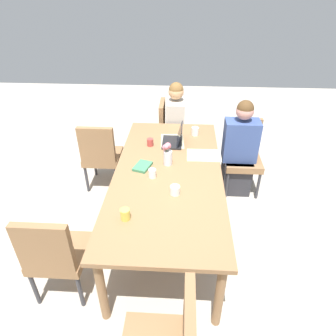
{
  "coord_description": "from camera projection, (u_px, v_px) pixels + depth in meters",
  "views": [
    {
      "loc": [
        -2.44,
        -0.14,
        2.36
      ],
      "look_at": [
        0.0,
        0.0,
        0.78
      ],
      "focal_mm": 32.23,
      "sensor_mm": 36.0,
      "label": 1
    }
  ],
  "objects": [
    {
      "name": "laptop_head_right_left_mid",
      "position": [
        174.0,
        140.0,
        3.42
      ],
      "size": [
        0.32,
        0.22,
        0.21
      ],
      "color": "black",
      "rests_on": "dining_table"
    },
    {
      "name": "coffee_mug_near_left",
      "position": [
        125.0,
        214.0,
        2.36
      ],
      "size": [
        0.08,
        0.08,
        0.09
      ],
      "primitive_type": "cylinder",
      "color": "#DBC64C",
      "rests_on": "dining_table"
    },
    {
      "name": "coffee_mug_near_right",
      "position": [
        152.0,
        173.0,
        2.85
      ],
      "size": [
        0.07,
        0.07,
        0.09
      ],
      "primitive_type": "cylinder",
      "color": "white",
      "rests_on": "dining_table"
    },
    {
      "name": "coffee_mug_centre_left",
      "position": [
        195.0,
        131.0,
        3.6
      ],
      "size": [
        0.09,
        0.09,
        0.1
      ],
      "primitive_type": "cylinder",
      "color": "white",
      "rests_on": "dining_table"
    },
    {
      "name": "book_red_cover",
      "position": [
        143.0,
        166.0,
        3.01
      ],
      "size": [
        0.23,
        0.19,
        0.03
      ],
      "primitive_type": "cube",
      "rotation": [
        0.0,
        0.0,
        -0.31
      ],
      "color": "#3D7F56",
      "rests_on": "dining_table"
    },
    {
      "name": "flower_vase",
      "position": [
        167.0,
        153.0,
        2.99
      ],
      "size": [
        0.1,
        0.1,
        0.25
      ],
      "color": "silver",
      "rests_on": "dining_table"
    },
    {
      "name": "placemat_near_left_near",
      "position": [
        204.0,
        155.0,
        3.21
      ],
      "size": [
        0.26,
        0.36,
        0.0
      ],
      "primitive_type": "cube",
      "rotation": [
        0.0,
        0.0,
        1.57
      ],
      "color": "beige",
      "rests_on": "dining_table"
    },
    {
      "name": "person_near_left_near",
      "position": [
        239.0,
        153.0,
        3.66
      ],
      "size": [
        0.36,
        0.4,
        1.19
      ],
      "color": "#2D2D33",
      "rests_on": "ground_plane"
    },
    {
      "name": "chair_near_left_near",
      "position": [
        243.0,
        152.0,
        3.73
      ],
      "size": [
        0.44,
        0.44,
        0.9
      ],
      "color": "olive",
      "rests_on": "ground_plane"
    },
    {
      "name": "chair_far_left_far",
      "position": [
        101.0,
        153.0,
        3.71
      ],
      "size": [
        0.44,
        0.44,
        0.9
      ],
      "color": "olive",
      "rests_on": "ground_plane"
    },
    {
      "name": "chair_head_right_left_mid",
      "position": [
        170.0,
        130.0,
        4.27
      ],
      "size": [
        0.44,
        0.44,
        0.9
      ],
      "color": "olive",
      "rests_on": "ground_plane"
    },
    {
      "name": "dining_table",
      "position": [
        168.0,
        178.0,
        2.98
      ],
      "size": [
        2.27,
        1.05,
        0.73
      ],
      "color": "olive",
      "rests_on": "ground_plane"
    },
    {
      "name": "coffee_mug_far_left",
      "position": [
        175.0,
        190.0,
        2.63
      ],
      "size": [
        0.09,
        0.09,
        0.08
      ],
      "primitive_type": "cylinder",
      "color": "white",
      "rests_on": "dining_table"
    },
    {
      "name": "coffee_mug_centre_right",
      "position": [
        150.0,
        142.0,
        3.37
      ],
      "size": [
        0.07,
        0.07,
        0.08
      ],
      "primitive_type": "cylinder",
      "color": "#AD3D38",
      "rests_on": "dining_table"
    },
    {
      "name": "ground_plane",
      "position": [
        168.0,
        227.0,
        3.34
      ],
      "size": [
        10.0,
        10.0,
        0.0
      ],
      "primitive_type": "plane",
      "color": "#B2A899"
    },
    {
      "name": "person_head_right_left_mid",
      "position": [
        176.0,
        130.0,
        4.21
      ],
      "size": [
        0.4,
        0.36,
        1.19
      ],
      "color": "#2D2D33",
      "rests_on": "ground_plane"
    },
    {
      "name": "chair_far_right_near",
      "position": [
        55.0,
        253.0,
        2.39
      ],
      "size": [
        0.44,
        0.44,
        0.9
      ],
      "color": "olive",
      "rests_on": "ground_plane"
    },
    {
      "name": "placemat_head_right_left_mid",
      "position": [
        172.0,
        141.0,
        3.48
      ],
      "size": [
        0.38,
        0.28,
        0.0
      ],
      "primitive_type": "cube",
      "rotation": [
        0.0,
        0.0,
        3.21
      ],
      "color": "beige",
      "rests_on": "dining_table"
    }
  ]
}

